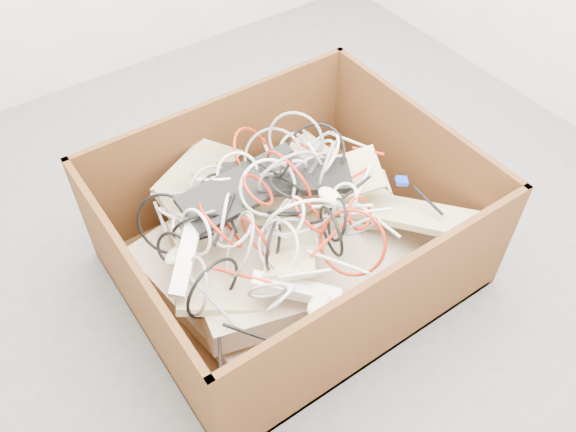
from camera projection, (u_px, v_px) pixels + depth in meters
ground at (303, 210)px, 2.68m from camera, size 3.00×3.00×0.00m
cardboard_box at (287, 249)px, 2.35m from camera, size 1.26×1.05×0.56m
keyboard_pile at (290, 214)px, 2.28m from camera, size 1.15×1.09×0.33m
mice_scatter at (289, 227)px, 2.14m from camera, size 0.79×0.77×0.18m
power_strip_left at (187, 255)px, 2.03m from camera, size 0.24×0.26×0.12m
power_strip_right at (296, 289)px, 2.00m from camera, size 0.27×0.25×0.10m
vga_plug at (402, 181)px, 2.32m from camera, size 0.06×0.06×0.03m
cable_tangle at (269, 202)px, 2.16m from camera, size 1.08×0.91×0.47m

